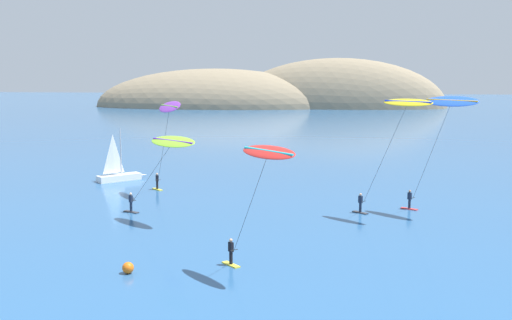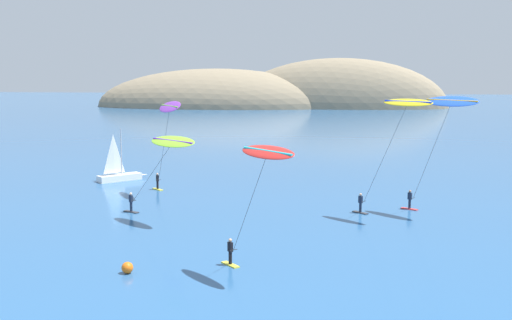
{
  "view_description": "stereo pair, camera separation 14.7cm",
  "coord_description": "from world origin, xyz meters",
  "views": [
    {
      "loc": [
        10.19,
        -22.29,
        12.11
      ],
      "look_at": [
        3.29,
        30.05,
        4.61
      ],
      "focal_mm": 45.0,
      "sensor_mm": 36.0,
      "label": 1
    },
    {
      "loc": [
        10.34,
        -22.27,
        12.11
      ],
      "look_at": [
        3.29,
        30.05,
        4.61
      ],
      "focal_mm": 45.0,
      "sensor_mm": 36.0,
      "label": 2
    }
  ],
  "objects": [
    {
      "name": "kitesurfer_red",
      "position": [
        5.93,
        13.46,
        6.78
      ],
      "size": [
        5.29,
        5.27,
        7.88
      ],
      "color": "yellow",
      "rests_on": "ground"
    },
    {
      "name": "kitesurfer_purple",
      "position": [
        -5.91,
        36.6,
        7.99
      ],
      "size": [
        4.96,
        6.37,
        9.19
      ],
      "color": "yellow",
      "rests_on": "ground"
    },
    {
      "name": "headland_island",
      "position": [
        -12.4,
        183.08,
        0.0
      ],
      "size": [
        113.06,
        32.23,
        31.27
      ],
      "color": "#84755B",
      "rests_on": "ground"
    },
    {
      "name": "kitesurfer_yellow",
      "position": [
        15.02,
        29.34,
        8.52
      ],
      "size": [
        6.16,
        5.05,
        9.88
      ],
      "color": "#2D2D33",
      "rests_on": "ground"
    },
    {
      "name": "sailboat_near",
      "position": [
        -13.51,
        44.51,
        0.64
      ],
      "size": [
        4.87,
        4.91,
        5.7
      ],
      "color": "white",
      "rests_on": "ground"
    },
    {
      "name": "kitesurfer_lime",
      "position": [
        -3.0,
        25.99,
        6.12
      ],
      "size": [
        7.98,
        6.32,
        6.99
      ],
      "color": "#2D2D33",
      "rests_on": "ground"
    },
    {
      "name": "kitesurfer_blue",
      "position": [
        18.86,
        31.5,
        8.82
      ],
      "size": [
        5.85,
        5.09,
        10.01
      ],
      "color": "red",
      "rests_on": "ground"
    },
    {
      "name": "marker_buoy",
      "position": [
        -2.23,
        13.37,
        0.35
      ],
      "size": [
        0.7,
        0.7,
        0.7
      ],
      "primitive_type": "sphere",
      "color": "orange",
      "rests_on": "ground"
    }
  ]
}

